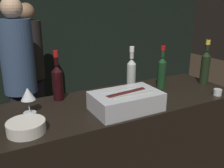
{
  "coord_description": "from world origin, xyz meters",
  "views": [
    {
      "loc": [
        -0.78,
        -1.11,
        1.75
      ],
      "look_at": [
        0.0,
        0.35,
        1.21
      ],
      "focal_mm": 40.0,
      "sensor_mm": 36.0,
      "label": 1
    }
  ],
  "objects": [
    {
      "name": "wine_glass",
      "position": [
        -0.56,
        0.4,
        1.21
      ],
      "size": [
        0.09,
        0.09,
        0.17
      ],
      "color": "silver",
      "rests_on": "bar_counter"
    },
    {
      "name": "wall_back_chalkboard",
      "position": [
        0.0,
        2.8,
        1.4
      ],
      "size": [
        6.4,
        0.06,
        2.8
      ],
      "color": "black",
      "rests_on": "ground_plane"
    },
    {
      "name": "red_wine_bottle_burgundy",
      "position": [
        0.48,
        0.4,
        1.24
      ],
      "size": [
        0.07,
        0.07,
        0.35
      ],
      "color": "#143319",
      "rests_on": "bar_counter"
    },
    {
      "name": "red_wine_bottle_tall",
      "position": [
        -0.33,
        0.54,
        1.23
      ],
      "size": [
        0.07,
        0.07,
        0.35
      ],
      "color": "black",
      "rests_on": "bar_counter"
    },
    {
      "name": "person_in_hoodie",
      "position": [
        -0.46,
        1.57,
        1.02
      ],
      "size": [
        0.34,
        0.34,
        1.81
      ],
      "rotation": [
        0.0,
        0.0,
        -0.08
      ],
      "color": "black",
      "rests_on": "ground_plane"
    },
    {
      "name": "champagne_bottle",
      "position": [
        0.87,
        0.32,
        1.25
      ],
      "size": [
        0.07,
        0.07,
        0.38
      ],
      "color": "black",
      "rests_on": "bar_counter"
    },
    {
      "name": "bowl_white",
      "position": [
        -0.62,
        0.15,
        1.12
      ],
      "size": [
        0.2,
        0.2,
        0.06
      ],
      "color": "silver",
      "rests_on": "bar_counter"
    },
    {
      "name": "person_blond_tee",
      "position": [
        -0.23,
        2.16,
        0.99
      ],
      "size": [
        0.33,
        0.33,
        1.75
      ],
      "rotation": [
        0.0,
        0.0,
        -1.96
      ],
      "color": "black",
      "rests_on": "ground_plane"
    },
    {
      "name": "ice_bin_with_bottles",
      "position": [
        -0.0,
        0.16,
        1.16
      ],
      "size": [
        0.44,
        0.28,
        0.13
      ],
      "color": "#B7BABF",
      "rests_on": "bar_counter"
    },
    {
      "name": "bar_counter",
      "position": [
        0.0,
        0.32,
        0.54
      ],
      "size": [
        1.92,
        0.64,
        1.09
      ],
      "color": "black",
      "rests_on": "ground_plane"
    },
    {
      "name": "white_wine_bottle",
      "position": [
        0.23,
        0.46,
        1.24
      ],
      "size": [
        0.07,
        0.07,
        0.35
      ],
      "color": "#B2B7AD",
      "rests_on": "bar_counter"
    },
    {
      "name": "candle_votive",
      "position": [
        0.74,
        0.07,
        1.11
      ],
      "size": [
        0.06,
        0.06,
        0.05
      ],
      "color": "silver",
      "rests_on": "bar_counter"
    }
  ]
}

